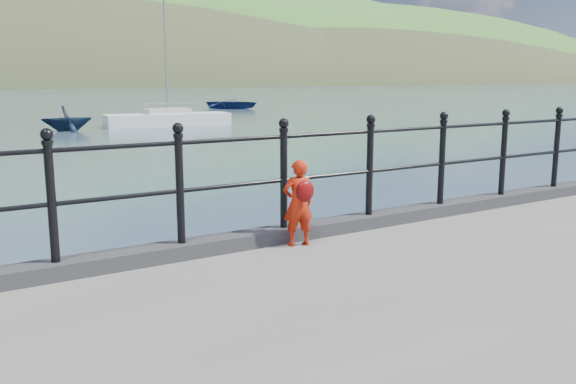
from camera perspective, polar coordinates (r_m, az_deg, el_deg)
ground at (r=6.93m, az=-5.38°, el=-12.95°), size 600.00×600.00×0.00m
kerb at (r=6.44m, az=-4.95°, el=-4.63°), size 60.00×0.30×0.15m
railing at (r=6.29m, az=-5.06°, el=1.96°), size 18.11×0.11×1.20m
far_shore at (r=249.82m, az=-22.55°, el=4.05°), size 830.00×200.00×156.00m
child at (r=6.44m, az=0.99°, el=-0.96°), size 0.37×0.33×0.93m
launch_blue at (r=55.27m, az=-5.18°, el=8.27°), size 5.50×5.77×0.97m
launch_navy at (r=34.04m, az=-19.99°, el=6.49°), size 2.62×2.29×1.32m
sailboat_near at (r=36.32m, az=-11.17°, el=6.64°), size 7.29×2.64×9.68m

